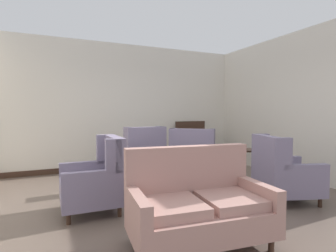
{
  "coord_description": "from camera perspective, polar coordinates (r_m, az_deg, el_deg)",
  "views": [
    {
      "loc": [
        -1.79,
        -3.49,
        1.36
      ],
      "look_at": [
        0.09,
        0.7,
        1.13
      ],
      "focal_mm": 28.71,
      "sensor_mm": 36.0,
      "label": 1
    }
  ],
  "objects": [
    {
      "name": "settee",
      "position": [
        2.91,
        6.4,
        -16.35
      ],
      "size": [
        1.49,
        0.92,
        0.99
      ],
      "rotation": [
        0.0,
        0.0,
        -0.1
      ],
      "color": "tan",
      "rests_on": "ground"
    },
    {
      "name": "sideboard",
      "position": [
        7.12,
        5.41,
        -4.16
      ],
      "size": [
        0.88,
        0.38,
        1.13
      ],
      "color": "#382319",
      "rests_on": "ground"
    },
    {
      "name": "porcelain_vase",
      "position": [
        4.21,
        4.18,
        -7.06
      ],
      "size": [
        0.17,
        0.17,
        0.37
      ],
      "color": "#384C93",
      "rests_on": "coffee_table"
    },
    {
      "name": "baseboard_back",
      "position": [
        6.76,
        -8.43,
        -8.24
      ],
      "size": [
        5.78,
        0.03,
        0.12
      ],
      "primitive_type": "cube",
      "color": "#382319",
      "rests_on": "ground"
    },
    {
      "name": "ground",
      "position": [
        4.15,
        2.9,
        -16.26
      ],
      "size": [
        8.25,
        8.25,
        0.0
      ],
      "primitive_type": "plane",
      "color": "brown"
    },
    {
      "name": "side_table",
      "position": [
        5.32,
        15.77,
        -7.62
      ],
      "size": [
        0.46,
        0.46,
        0.67
      ],
      "color": "#382319",
      "rests_on": "ground"
    },
    {
      "name": "armchair_far_left",
      "position": [
        3.89,
        -14.86,
        -10.95
      ],
      "size": [
        0.79,
        0.8,
        1.03
      ],
      "rotation": [
        0.0,
        0.0,
        4.7
      ],
      "color": "slate",
      "rests_on": "ground"
    },
    {
      "name": "armchair_near_window",
      "position": [
        5.29,
        -5.79,
        -7.06
      ],
      "size": [
        0.84,
        0.94,
        1.09
      ],
      "rotation": [
        0.0,
        0.0,
        3.23
      ],
      "color": "slate",
      "rests_on": "ground"
    },
    {
      "name": "wall_right",
      "position": [
        6.41,
        22.83,
        3.95
      ],
      "size": [
        0.08,
        4.12,
        3.01
      ],
      "primitive_type": "cube",
      "color": "silver",
      "rests_on": "ground"
    },
    {
      "name": "armchair_beside_settee",
      "position": [
        5.36,
        5.52,
        -7.08
      ],
      "size": [
        1.21,
        1.21,
        1.06
      ],
      "rotation": [
        0.0,
        0.0,
        2.44
      ],
      "color": "slate",
      "rests_on": "ground"
    },
    {
      "name": "armchair_foreground_right",
      "position": [
        4.52,
        23.04,
        -9.23
      ],
      "size": [
        1.02,
        0.99,
        1.01
      ],
      "rotation": [
        0.0,
        0.0,
        7.54
      ],
      "color": "slate",
      "rests_on": "ground"
    },
    {
      "name": "wall_back",
      "position": [
        6.68,
        -8.65,
        4.1
      ],
      "size": [
        5.94,
        0.08,
        3.01
      ],
      "primitive_type": "cube",
      "color": "silver",
      "rests_on": "ground"
    },
    {
      "name": "coffee_table",
      "position": [
        4.23,
        4.67,
        -10.57
      ],
      "size": [
        0.81,
        0.81,
        0.47
      ],
      "color": "#382319",
      "rests_on": "ground"
    }
  ]
}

